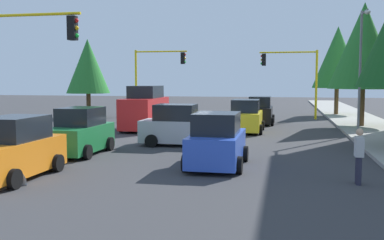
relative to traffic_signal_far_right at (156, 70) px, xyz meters
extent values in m
plane|color=#353538|center=(14.00, 5.70, -4.02)|extent=(120.00, 120.00, 0.00)
cube|color=gray|center=(9.00, 16.20, -3.95)|extent=(80.00, 4.00, 0.15)
cone|color=silver|center=(25.00, 2.70, -4.01)|extent=(0.01, 1.10, 1.10)
cylinder|color=yellow|center=(0.00, -1.80, -1.18)|extent=(0.18, 0.18, 5.68)
cylinder|color=yellow|center=(0.00, 0.45, 1.51)|extent=(0.12, 4.50, 0.12)
cube|color=black|center=(0.00, 2.34, 0.93)|extent=(0.36, 0.32, 0.96)
sphere|color=red|center=(0.00, 2.52, 1.23)|extent=(0.18, 0.18, 0.18)
sphere|color=yellow|center=(0.00, 2.52, 0.93)|extent=(0.18, 0.18, 0.18)
sphere|color=green|center=(0.00, 2.52, 0.63)|extent=(0.18, 0.18, 0.18)
cylinder|color=yellow|center=(20.00, 0.45, 1.78)|extent=(0.12, 4.50, 0.12)
cube|color=black|center=(20.00, 2.34, 1.20)|extent=(0.36, 0.32, 0.96)
sphere|color=red|center=(20.00, 2.52, 1.50)|extent=(0.18, 0.18, 0.18)
sphere|color=yellow|center=(20.00, 2.52, 1.20)|extent=(0.18, 0.18, 0.18)
sphere|color=green|center=(20.00, 2.52, 0.90)|extent=(0.18, 0.18, 0.18)
cylinder|color=yellow|center=(0.00, 13.20, -1.27)|extent=(0.18, 0.18, 5.49)
cylinder|color=yellow|center=(0.00, 10.95, 1.32)|extent=(0.12, 4.50, 0.12)
cube|color=black|center=(0.00, 9.06, 0.74)|extent=(0.36, 0.32, 0.96)
sphere|color=red|center=(0.00, 8.88, 1.04)|extent=(0.18, 0.18, 0.18)
sphere|color=yellow|center=(0.00, 8.88, 0.74)|extent=(0.18, 0.18, 0.18)
sphere|color=green|center=(0.00, 8.88, 0.44)|extent=(0.18, 0.18, 0.18)
cylinder|color=slate|center=(10.00, 14.90, -0.52)|extent=(0.14, 0.14, 7.00)
cylinder|color=slate|center=(10.90, 14.90, 2.78)|extent=(1.80, 0.10, 0.10)
ellipsoid|color=silver|center=(11.80, 14.90, 2.63)|extent=(0.56, 0.28, 0.20)
cylinder|color=brown|center=(2.00, -5.30, -2.90)|extent=(0.36, 0.36, 2.24)
cone|color=#28752D|center=(2.00, -5.30, 0.26)|extent=(3.59, 3.59, 4.48)
cylinder|color=brown|center=(6.00, 15.70, -2.63)|extent=(0.36, 0.36, 2.77)
cone|color=#28752D|center=(6.00, 15.70, 1.33)|extent=(4.44, 4.44, 5.55)
cylinder|color=brown|center=(-4.00, 15.20, -2.70)|extent=(0.36, 0.36, 2.65)
cone|color=#28752D|center=(-4.00, 15.20, 1.08)|extent=(4.24, 4.24, 5.30)
cube|color=red|center=(10.03, 2.16, -2.93)|extent=(4.80, 1.90, 1.85)
cube|color=black|center=(9.79, 2.16, -1.63)|extent=(2.50, 1.67, 0.76)
cylinder|color=black|center=(11.52, 3.17, -3.72)|extent=(0.60, 0.20, 0.60)
cylinder|color=black|center=(11.52, 1.15, -3.72)|extent=(0.60, 0.20, 0.60)
cylinder|color=black|center=(8.54, 3.17, -3.72)|extent=(0.60, 0.20, 0.60)
cylinder|color=black|center=(8.54, 1.15, -3.72)|extent=(0.60, 0.20, 0.60)
cube|color=#B2B5BA|center=(16.00, 5.80, -3.33)|extent=(1.76, 3.65, 1.05)
cube|color=black|center=(16.00, 5.62, -2.43)|extent=(1.55, 1.90, 0.76)
cylinder|color=black|center=(15.06, 6.93, -3.72)|extent=(0.20, 0.60, 0.60)
cylinder|color=black|center=(16.94, 6.93, -3.72)|extent=(0.20, 0.60, 0.60)
cylinder|color=black|center=(15.06, 4.67, -3.72)|extent=(0.20, 0.60, 0.60)
cylinder|color=black|center=(16.94, 4.67, -3.72)|extent=(0.20, 0.60, 0.60)
cube|color=blue|center=(20.87, 8.36, -3.33)|extent=(3.85, 1.73, 1.05)
cube|color=black|center=(21.07, 8.36, -2.43)|extent=(2.00, 1.52, 0.76)
cylinder|color=black|center=(19.68, 7.44, -3.72)|extent=(0.60, 0.20, 0.60)
cylinder|color=black|center=(19.68, 9.28, -3.72)|extent=(0.60, 0.20, 0.60)
cylinder|color=black|center=(22.07, 7.44, -3.72)|extent=(0.60, 0.20, 0.60)
cylinder|color=black|center=(22.07, 9.28, -3.72)|extent=(0.60, 0.20, 0.60)
cube|color=orange|center=(24.21, 2.23, -3.33)|extent=(4.10, 1.70, 1.05)
cube|color=black|center=(24.00, 2.23, -2.43)|extent=(2.13, 1.50, 0.76)
cylinder|color=black|center=(25.48, 3.14, -3.72)|extent=(0.60, 0.20, 0.60)
cylinder|color=black|center=(22.94, 3.14, -3.72)|extent=(0.60, 0.20, 0.60)
cylinder|color=black|center=(22.94, 1.32, -3.72)|extent=(0.60, 0.20, 0.60)
cube|color=yellow|center=(9.86, 8.48, -3.33)|extent=(3.88, 1.78, 1.05)
cube|color=black|center=(10.06, 8.48, -2.43)|extent=(2.02, 1.57, 0.76)
cylinder|color=black|center=(8.66, 7.52, -3.72)|extent=(0.60, 0.20, 0.60)
cylinder|color=black|center=(8.66, 9.43, -3.72)|extent=(0.60, 0.20, 0.60)
cylinder|color=black|center=(11.07, 7.52, -3.72)|extent=(0.60, 0.20, 0.60)
cylinder|color=black|center=(11.07, 9.43, -3.72)|extent=(0.60, 0.20, 0.60)
cube|color=#1E7238|center=(19.38, 2.23, -3.33)|extent=(3.79, 1.69, 1.05)
cube|color=black|center=(19.19, 2.23, -2.43)|extent=(1.97, 1.48, 0.76)
cylinder|color=black|center=(20.55, 3.13, -3.72)|extent=(0.60, 0.20, 0.60)
cylinder|color=black|center=(20.55, 1.32, -3.72)|extent=(0.60, 0.20, 0.60)
cylinder|color=black|center=(18.20, 3.13, -3.72)|extent=(0.60, 0.20, 0.60)
cylinder|color=black|center=(18.20, 1.32, -3.72)|extent=(0.60, 0.20, 0.60)
cube|color=black|center=(4.65, 9.05, -3.33)|extent=(3.99, 1.67, 1.05)
cube|color=black|center=(4.85, 9.05, -2.43)|extent=(2.07, 1.47, 0.76)
cylinder|color=black|center=(3.42, 8.16, -3.72)|extent=(0.60, 0.20, 0.60)
cylinder|color=black|center=(3.42, 9.95, -3.72)|extent=(0.60, 0.20, 0.60)
cylinder|color=black|center=(5.89, 8.16, -3.72)|extent=(0.60, 0.20, 0.60)
cylinder|color=black|center=(5.89, 9.95, -3.72)|extent=(0.60, 0.20, 0.60)
cylinder|color=#262638|center=(22.93, 12.95, -3.60)|extent=(0.16, 0.16, 0.85)
cylinder|color=#262638|center=(22.73, 12.95, -3.60)|extent=(0.16, 0.16, 0.85)
cube|color=#B2B2B2|center=(22.83, 12.95, -2.87)|extent=(0.40, 0.24, 0.60)
sphere|color=tan|center=(22.83, 12.95, -2.43)|extent=(0.22, 0.22, 0.22)
camera|label=1|loc=(36.87, 10.72, -0.87)|focal=41.91mm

